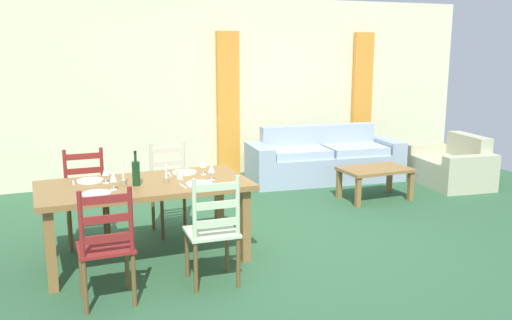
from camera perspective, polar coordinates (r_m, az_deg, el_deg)
ground_plane at (r=5.72m, az=2.90°, el=-8.78°), size 9.60×9.60×0.02m
wall_far at (r=8.48m, az=-6.64°, el=7.30°), size 9.60×0.16×2.70m
curtain_panel_left at (r=8.53m, az=-2.88°, el=5.70°), size 0.35×0.08×2.20m
curtain_panel_right at (r=9.60m, az=10.82°, el=6.18°), size 0.35×0.08×2.20m
dining_table at (r=5.21m, az=-11.39°, el=-3.26°), size 1.90×0.96×0.75m
dining_chair_near_left at (r=4.46m, az=-15.14°, el=-8.54°), size 0.43×0.41×0.96m
dining_chair_near_right at (r=4.66m, az=-4.43°, el=-7.24°), size 0.44×0.42×0.96m
dining_chair_far_left at (r=5.89m, az=-17.03°, el=-3.70°), size 0.43×0.41×0.96m
dining_chair_far_right at (r=6.06m, az=-8.66°, el=-2.89°), size 0.45×0.43×0.96m
dinner_plate_near_left at (r=4.89m, az=-16.04°, el=-3.34°), size 0.24×0.24×0.02m
fork_near_left at (r=4.88m, az=-17.79°, el=-3.56°), size 0.02×0.17×0.01m
dinner_plate_near_right at (r=5.06m, az=-5.87°, el=-2.44°), size 0.24×0.24×0.02m
fork_near_right at (r=5.02m, az=-7.51°, el=-2.66°), size 0.03×0.17×0.01m
dinner_plate_far_left at (r=5.37m, az=-16.67°, el=-2.04°), size 0.24×0.24×0.02m
fork_far_left at (r=5.36m, az=-18.26°, el=-2.23°), size 0.02×0.17×0.01m
dinner_plate_far_right at (r=5.52m, az=-7.36°, el=-1.26°), size 0.24×0.24×0.02m
fork_far_right at (r=5.49m, az=-8.87°, el=-1.45°), size 0.03×0.17×0.01m
wine_bottle at (r=5.10m, az=-12.22°, el=-1.28°), size 0.07×0.07×0.32m
wine_glass_near_left at (r=4.98m, az=-14.45°, el=-1.76°), size 0.06×0.06×0.16m
wine_glass_near_right at (r=5.19m, az=-4.60°, el=-0.89°), size 0.06×0.06×0.16m
wine_glass_far_left at (r=5.24m, az=-15.21°, el=-1.14°), size 0.06×0.06×0.16m
wine_glass_far_right at (r=5.42m, az=-5.43°, el=-0.36°), size 0.06×0.06×0.16m
coffee_cup_primary at (r=5.28m, az=-7.81°, el=-1.49°), size 0.07×0.07×0.09m
candle_tall at (r=5.17m, az=-13.46°, el=-1.72°), size 0.05×0.05×0.24m
candle_short at (r=5.18m, az=-9.19°, el=-1.76°), size 0.05×0.05×0.17m
couch at (r=8.39m, az=6.93°, el=-0.06°), size 2.36×1.05×0.80m
coffee_table at (r=7.42m, az=12.13°, el=-1.30°), size 0.90×0.56×0.42m
armchair_upholstered at (r=8.55m, az=19.62°, el=-0.73°), size 0.94×1.25×0.72m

